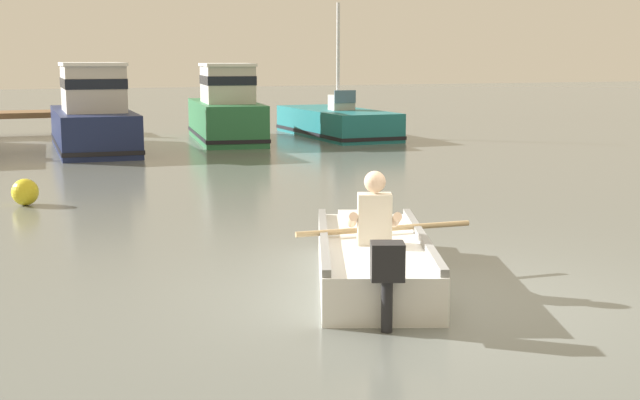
{
  "coord_description": "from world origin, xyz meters",
  "views": [
    {
      "loc": [
        -4.14,
        -7.15,
        2.32
      ],
      "look_at": [
        -0.2,
        2.8,
        0.55
      ],
      "focal_mm": 48.68,
      "sensor_mm": 36.0,
      "label": 1
    }
  ],
  "objects_px": {
    "rowboat_with_person": "(373,257)",
    "moored_boat_teal": "(336,123)",
    "moored_boat_green": "(226,112)",
    "moored_boat_navy": "(93,118)",
    "mooring_buoy": "(25,192)"
  },
  "relations": [
    {
      "from": "rowboat_with_person",
      "to": "moored_boat_teal",
      "type": "height_order",
      "value": "moored_boat_teal"
    },
    {
      "from": "rowboat_with_person",
      "to": "moored_boat_green",
      "type": "height_order",
      "value": "moored_boat_green"
    },
    {
      "from": "moored_boat_navy",
      "to": "mooring_buoy",
      "type": "relative_size",
      "value": 12.72
    },
    {
      "from": "rowboat_with_person",
      "to": "moored_boat_green",
      "type": "bearing_deg",
      "value": 80.08
    },
    {
      "from": "moored_boat_teal",
      "to": "moored_boat_navy",
      "type": "bearing_deg",
      "value": -168.61
    },
    {
      "from": "moored_boat_green",
      "to": "mooring_buoy",
      "type": "bearing_deg",
      "value": -122.55
    },
    {
      "from": "rowboat_with_person",
      "to": "moored_boat_green",
      "type": "xyz_separation_m",
      "value": [
        2.69,
        15.37,
        0.56
      ]
    },
    {
      "from": "rowboat_with_person",
      "to": "mooring_buoy",
      "type": "relative_size",
      "value": 8.53
    },
    {
      "from": "moored_boat_teal",
      "to": "rowboat_with_person",
      "type": "bearing_deg",
      "value": -111.35
    },
    {
      "from": "moored_boat_green",
      "to": "moored_boat_teal",
      "type": "relative_size",
      "value": 0.95
    },
    {
      "from": "moored_boat_navy",
      "to": "moored_boat_teal",
      "type": "relative_size",
      "value": 1.01
    },
    {
      "from": "moored_boat_navy",
      "to": "moored_boat_green",
      "type": "xyz_separation_m",
      "value": [
        3.76,
        1.2,
        -0.0
      ]
    },
    {
      "from": "rowboat_with_person",
      "to": "mooring_buoy",
      "type": "bearing_deg",
      "value": 116.48
    },
    {
      "from": "moored_boat_teal",
      "to": "mooring_buoy",
      "type": "bearing_deg",
      "value": -134.63
    },
    {
      "from": "moored_boat_navy",
      "to": "moored_boat_teal",
      "type": "height_order",
      "value": "moored_boat_teal"
    }
  ]
}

